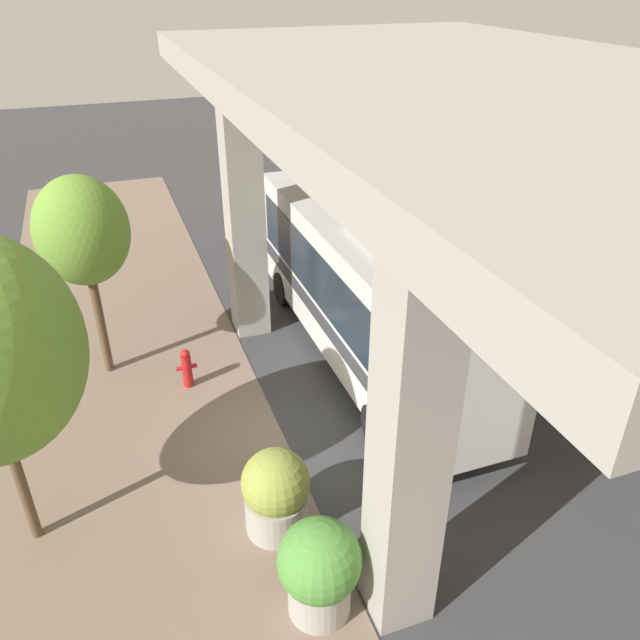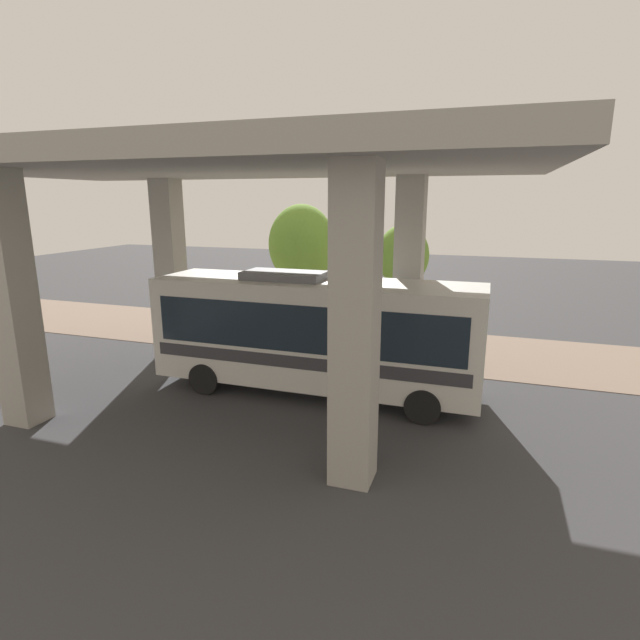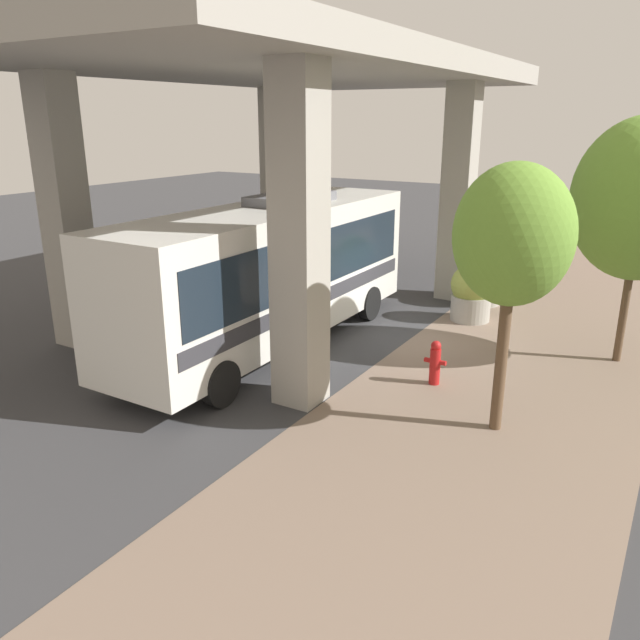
# 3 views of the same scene
# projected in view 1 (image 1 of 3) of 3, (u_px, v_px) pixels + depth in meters

# --- Properties ---
(ground_plane) EXTENTS (80.00, 80.00, 0.00)m
(ground_plane) POSITION_uv_depth(u_px,v_px,m) (282.00, 433.00, 13.71)
(ground_plane) COLOR #38383A
(ground_plane) RESTS_ON ground
(sidewalk_strip) EXTENTS (6.00, 40.00, 0.02)m
(sidewalk_strip) POSITION_uv_depth(u_px,v_px,m) (142.00, 464.00, 12.83)
(sidewalk_strip) COLOR #7A6656
(sidewalk_strip) RESTS_ON ground
(overpass) EXTENTS (9.40, 17.30, 7.36)m
(overpass) POSITION_uv_depth(u_px,v_px,m) (475.00, 121.00, 11.70)
(overpass) COLOR #9E998E
(overpass) RESTS_ON ground
(bus) EXTENTS (2.71, 10.09, 3.84)m
(bus) POSITION_uv_depth(u_px,v_px,m) (369.00, 285.00, 15.35)
(bus) COLOR silver
(bus) RESTS_ON ground
(fire_hydrant) EXTENTS (0.50, 0.24, 1.04)m
(fire_hydrant) POSITION_uv_depth(u_px,v_px,m) (187.00, 368.00, 14.96)
(fire_hydrant) COLOR #B21919
(fire_hydrant) RESTS_ON ground
(planter_front) EXTENTS (1.31, 1.31, 1.79)m
(planter_front) POSITION_uv_depth(u_px,v_px,m) (319.00, 569.00, 9.52)
(planter_front) COLOR #9E998E
(planter_front) RESTS_ON ground
(planter_middle) EXTENTS (1.22, 1.22, 1.71)m
(planter_middle) POSITION_uv_depth(u_px,v_px,m) (276.00, 493.00, 11.01)
(planter_middle) COLOR #9E998E
(planter_middle) RESTS_ON ground
(street_tree_far) EXTENTS (2.11, 2.11, 5.03)m
(street_tree_far) POSITION_uv_depth(u_px,v_px,m) (82.00, 232.00, 13.96)
(street_tree_far) COLOR brown
(street_tree_far) RESTS_ON ground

